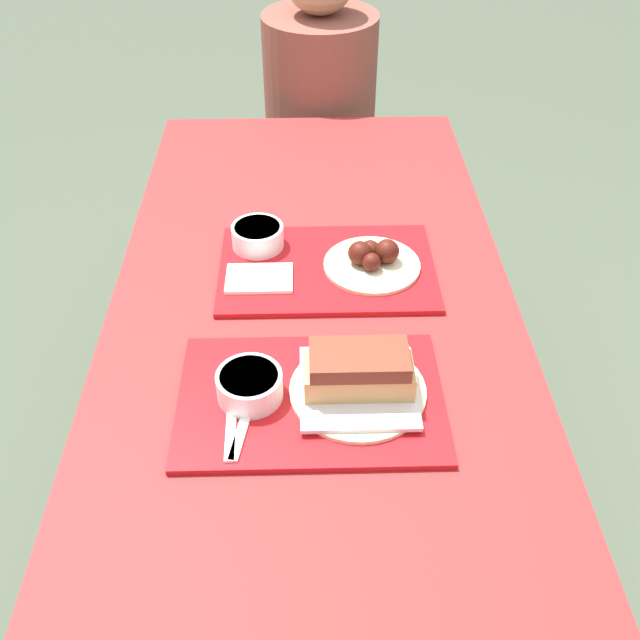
% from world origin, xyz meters
% --- Properties ---
extents(ground_plane, '(12.00, 12.00, 0.00)m').
position_xyz_m(ground_plane, '(0.00, 0.00, 0.00)').
color(ground_plane, '#424C3D').
extents(picnic_table, '(0.81, 1.88, 0.78)m').
position_xyz_m(picnic_table, '(0.00, 0.00, 0.68)').
color(picnic_table, maroon).
rests_on(picnic_table, ground_plane).
extents(picnic_bench_far, '(0.77, 0.28, 0.47)m').
position_xyz_m(picnic_bench_far, '(0.00, 1.16, 0.39)').
color(picnic_bench_far, maroon).
rests_on(picnic_bench_far, ground_plane).
extents(tray_near, '(0.45, 0.30, 0.01)m').
position_xyz_m(tray_near, '(-0.01, -0.17, 0.78)').
color(tray_near, '#B21419').
rests_on(tray_near, picnic_table).
extents(tray_far, '(0.45, 0.30, 0.01)m').
position_xyz_m(tray_far, '(0.03, 0.20, 0.78)').
color(tray_far, '#B21419').
rests_on(tray_far, picnic_table).
extents(bowl_coleslaw_near, '(0.11, 0.11, 0.05)m').
position_xyz_m(bowl_coleslaw_near, '(-0.11, -0.16, 0.82)').
color(bowl_coleslaw_near, silver).
rests_on(bowl_coleslaw_near, tray_near).
extents(brisket_sandwich_plate, '(0.23, 0.23, 0.09)m').
position_xyz_m(brisket_sandwich_plate, '(0.07, -0.16, 0.83)').
color(brisket_sandwich_plate, beige).
rests_on(brisket_sandwich_plate, tray_near).
extents(plastic_fork_near, '(0.02, 0.17, 0.00)m').
position_xyz_m(plastic_fork_near, '(-0.14, -0.22, 0.79)').
color(plastic_fork_near, white).
rests_on(plastic_fork_near, tray_near).
extents(plastic_knife_near, '(0.05, 0.17, 0.00)m').
position_xyz_m(plastic_knife_near, '(-0.12, -0.22, 0.79)').
color(plastic_knife_near, white).
rests_on(plastic_knife_near, tray_near).
extents(condiment_packet, '(0.04, 0.03, 0.01)m').
position_xyz_m(condiment_packet, '(0.01, -0.10, 0.79)').
color(condiment_packet, '#3F3F47').
rests_on(condiment_packet, tray_near).
extents(bowl_coleslaw_far, '(0.11, 0.11, 0.05)m').
position_xyz_m(bowl_coleslaw_far, '(-0.12, 0.28, 0.82)').
color(bowl_coleslaw_far, silver).
rests_on(bowl_coleslaw_far, tray_far).
extents(wings_plate_far, '(0.20, 0.20, 0.06)m').
position_xyz_m(wings_plate_far, '(0.12, 0.20, 0.81)').
color(wings_plate_far, beige).
rests_on(wings_plate_far, tray_far).
extents(napkin_far, '(0.14, 0.09, 0.01)m').
position_xyz_m(napkin_far, '(-0.11, 0.16, 0.79)').
color(napkin_far, white).
rests_on(napkin_far, tray_far).
extents(person_seated_across, '(0.35, 0.35, 0.74)m').
position_xyz_m(person_seated_across, '(0.04, 1.16, 0.78)').
color(person_seated_across, brown).
rests_on(person_seated_across, picnic_bench_far).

